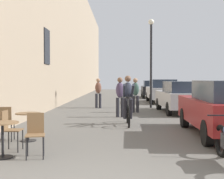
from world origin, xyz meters
name	(u,v)px	position (x,y,z in m)	size (l,w,h in m)	color
building_facade_left	(55,18)	(-3.45, 14.00, 5.14)	(0.54, 68.00, 10.27)	tan
cafe_table_near	(3,132)	(-2.02, 2.10, 0.52)	(0.64, 0.64, 0.72)	black
cafe_chair_near_toward_street	(10,127)	(-2.09, 2.71, 0.52)	(0.39, 0.39, 0.89)	black
cafe_chair_near_toward_wall	(35,132)	(-1.38, 2.17, 0.52)	(0.45, 0.45, 0.89)	black
cafe_table_mid	(28,121)	(-2.00, 3.78, 0.52)	(0.64, 0.64, 0.72)	black
cafe_chair_mid_toward_street	(5,121)	(-2.56, 3.71, 0.52)	(0.42, 0.42, 0.89)	black
cyclist_on_bicycle	(128,101)	(0.63, 6.71, 0.81)	(0.52, 1.76, 1.74)	black
pedestrian_near	(120,95)	(0.35, 8.80, 0.94)	(0.37, 0.28, 1.66)	#26262D
pedestrian_mid	(135,93)	(1.09, 10.68, 0.92)	(0.36, 0.27, 1.64)	#26262D
pedestrian_far	(98,91)	(-0.84, 12.87, 0.92)	(0.37, 0.29, 1.63)	#26262D
street_lamp	(151,52)	(2.08, 13.11, 3.11)	(0.32, 0.32, 4.90)	black
parked_car_second	(181,96)	(3.22, 10.58, 0.77)	(1.88, 4.23, 1.48)	#B7B7BC
parked_car_third	(162,91)	(3.20, 16.88, 0.81)	(1.92, 4.43, 1.57)	#B7B7BC
parked_car_fourth	(152,89)	(3.12, 22.43, 0.76)	(1.86, 4.19, 1.47)	black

